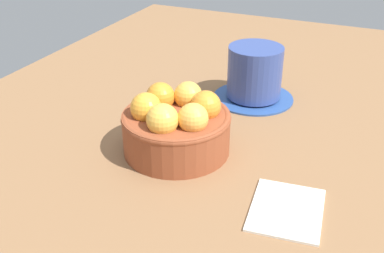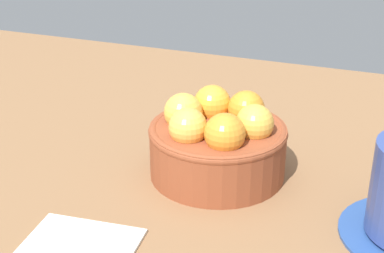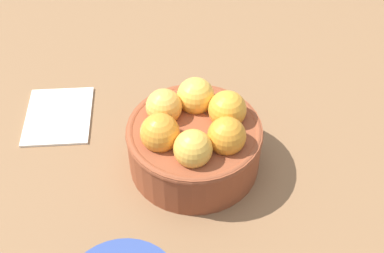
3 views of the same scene
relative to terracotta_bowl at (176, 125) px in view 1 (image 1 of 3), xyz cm
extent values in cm
cube|color=brown|center=(0.02, -0.01, -5.97)|extent=(139.24, 80.64, 4.14)
cylinder|color=brown|center=(0.02, -0.01, -1.14)|extent=(14.30, 14.30, 5.52)
torus|color=brown|center=(0.02, -0.01, 1.22)|extent=(14.50, 14.50, 1.00)
sphere|color=orange|center=(2.05, 3.29, 2.68)|extent=(3.96, 3.96, 3.96)
sphere|color=gold|center=(-1.82, 3.40, 2.68)|extent=(4.10, 4.10, 4.10)
sphere|color=#F3B745|center=(-3.85, 0.10, 2.68)|extent=(4.11, 4.11, 4.11)
sphere|color=#F8AD47|center=(-2.01, -3.31, 2.68)|extent=(3.90, 3.90, 3.90)
sphere|color=orange|center=(1.86, -3.42, 2.68)|extent=(4.07, 4.07, 4.07)
sphere|color=#EFB043|center=(3.89, -0.12, 2.68)|extent=(3.90, 3.90, 3.90)
cylinder|color=#294B8D|center=(20.14, -4.58, -3.60)|extent=(13.29, 13.29, 0.60)
cylinder|color=#33478C|center=(20.14, -4.58, 0.89)|extent=(8.85, 8.85, 8.40)
cube|color=white|center=(-6.80, -16.85, -3.60)|extent=(10.58, 8.84, 0.60)
camera|label=1|loc=(-49.54, -24.05, 29.68)|focal=44.26mm
camera|label=2|loc=(16.84, -50.44, 25.90)|focal=52.84mm
camera|label=3|loc=(37.37, 1.18, 39.44)|focal=47.67mm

